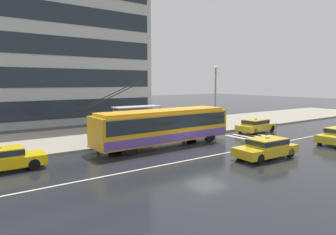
# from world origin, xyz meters

# --- Properties ---
(ground_plane) EXTENTS (160.00, 160.00, 0.00)m
(ground_plane) POSITION_xyz_m (0.00, 0.00, 0.00)
(ground_plane) COLOR #202328
(sidewalk_slab) EXTENTS (80.00, 10.00, 0.14)m
(sidewalk_slab) POSITION_xyz_m (0.00, 9.84, 0.07)
(sidewalk_slab) COLOR gray
(sidewalk_slab) RESTS_ON ground_plane
(crosswalk_stripe_edge_near) EXTENTS (0.44, 4.40, 0.01)m
(crosswalk_stripe_edge_near) POSITION_xyz_m (5.81, 1.42, 0.00)
(crosswalk_stripe_edge_near) COLOR beige
(crosswalk_stripe_edge_near) RESTS_ON ground_plane
(crosswalk_stripe_inner_a) EXTENTS (0.44, 4.40, 0.01)m
(crosswalk_stripe_inner_a) POSITION_xyz_m (6.71, 1.42, 0.00)
(crosswalk_stripe_inner_a) COLOR beige
(crosswalk_stripe_inner_a) RESTS_ON ground_plane
(crosswalk_stripe_center) EXTENTS (0.44, 4.40, 0.01)m
(crosswalk_stripe_center) POSITION_xyz_m (7.61, 1.42, 0.00)
(crosswalk_stripe_center) COLOR beige
(crosswalk_stripe_center) RESTS_ON ground_plane
(crosswalk_stripe_inner_b) EXTENTS (0.44, 4.40, 0.01)m
(crosswalk_stripe_inner_b) POSITION_xyz_m (8.51, 1.42, 0.00)
(crosswalk_stripe_inner_b) COLOR beige
(crosswalk_stripe_inner_b) RESTS_ON ground_plane
(lane_centre_line) EXTENTS (72.00, 0.14, 0.01)m
(lane_centre_line) POSITION_xyz_m (0.00, -1.20, 0.00)
(lane_centre_line) COLOR silver
(lane_centre_line) RESTS_ON ground_plane
(trolleybus) EXTENTS (12.93, 2.97, 4.84)m
(trolleybus) POSITION_xyz_m (-1.38, 3.24, 1.52)
(trolleybus) COLOR gold
(trolleybus) RESTS_ON ground_plane
(taxi_oncoming_near) EXTENTS (4.43, 1.98, 1.39)m
(taxi_oncoming_near) POSITION_xyz_m (1.85, -3.60, 0.70)
(taxi_oncoming_near) COLOR gold
(taxi_oncoming_near) RESTS_ON ground_plane
(taxi_ahead_of_bus) EXTENTS (4.52, 2.17, 1.39)m
(taxi_ahead_of_bus) POSITION_xyz_m (9.37, 3.14, 0.70)
(taxi_ahead_of_bus) COLOR gold
(taxi_ahead_of_bus) RESTS_ON ground_plane
(taxi_queued_behind_bus) EXTENTS (4.22, 1.72, 1.39)m
(taxi_queued_behind_bus) POSITION_xyz_m (-12.30, 2.86, 0.70)
(taxi_queued_behind_bus) COLOR yellow
(taxi_queued_behind_bus) RESTS_ON ground_plane
(bus_shelter) EXTENTS (4.12, 1.60, 2.66)m
(bus_shelter) POSITION_xyz_m (-1.72, 7.02, 2.10)
(bus_shelter) COLOR gray
(bus_shelter) RESTS_ON sidewalk_slab
(pedestrian_at_shelter) EXTENTS (1.53, 1.53, 2.00)m
(pedestrian_at_shelter) POSITION_xyz_m (2.21, 5.24, 1.77)
(pedestrian_at_shelter) COLOR #54494E
(pedestrian_at_shelter) RESTS_ON sidewalk_slab
(pedestrian_approaching_curb) EXTENTS (1.53, 1.53, 1.98)m
(pedestrian_approaching_curb) POSITION_xyz_m (-5.58, 5.96, 1.75)
(pedestrian_approaching_curb) COLOR navy
(pedestrian_approaching_curb) RESTS_ON sidewalk_slab
(street_lamp) EXTENTS (0.60, 0.32, 6.23)m
(street_lamp) POSITION_xyz_m (6.36, 5.74, 3.86)
(street_lamp) COLOR gray
(street_lamp) RESTS_ON sidewalk_slab
(office_tower_corner_left) EXTENTS (20.42, 12.97, 21.08)m
(office_tower_corner_left) POSITION_xyz_m (-3.50, 24.23, 10.55)
(office_tower_corner_left) COLOR #ADB6B3
(office_tower_corner_left) RESTS_ON ground_plane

